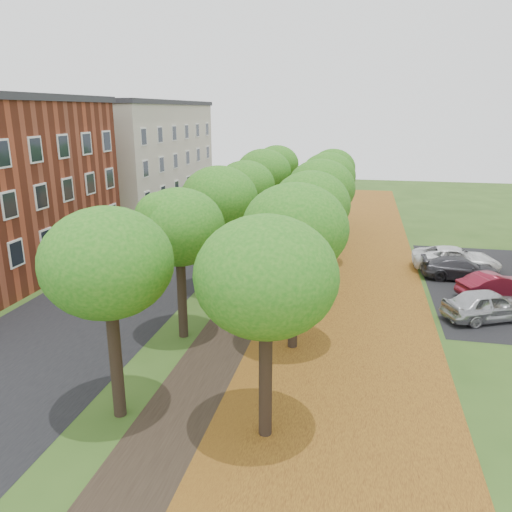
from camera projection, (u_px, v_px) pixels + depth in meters
The scene contains 13 objects.
ground at pixel (185, 423), 15.79m from camera, with size 120.00×120.00×0.00m, color #2D4C19.
street_asphalt at pixel (153, 267), 31.37m from camera, with size 8.00×70.00×0.01m, color black.
footpath at pixel (270, 275), 29.87m from camera, with size 3.20×70.00×0.01m, color black.
leaf_verge at pixel (355, 281), 28.88m from camera, with size 7.50×70.00×0.01m, color #98631C.
parking_lot at pixel (508, 286), 28.13m from camera, with size 9.00×16.00×0.01m, color black.
tree_row_west at pixel (234, 194), 28.96m from camera, with size 3.84×33.84×6.48m.
tree_row_east at pixel (316, 197), 28.00m from camera, with size 3.84×33.84×6.48m.
building_cream at pixel (133, 156), 48.69m from camera, with size 10.30×20.30×10.40m.
bench at pixel (255, 319), 22.47m from camera, with size 1.16×1.97×0.90m.
car_silver at pixel (489, 305), 23.37m from camera, with size 1.75×4.35×1.48m, color #B9BABF.
car_red at pixel (495, 286), 26.20m from camera, with size 1.38×3.95×1.30m, color maroon.
car_grey at pixel (461, 268), 29.07m from camera, with size 1.79×4.40×1.28m, color #323136.
car_white at pixel (456, 259), 30.62m from camera, with size 2.39×5.19×1.44m, color white.
Camera 1 is at (5.05, -12.90, 9.52)m, focal length 35.00 mm.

